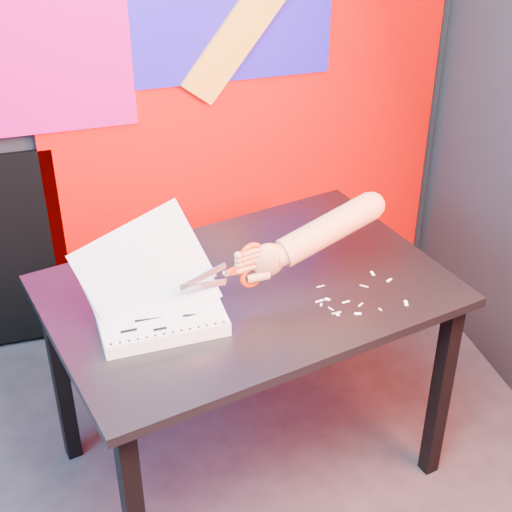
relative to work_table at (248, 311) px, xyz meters
name	(u,v)px	position (x,y,z in m)	size (l,w,h in m)	color
room	(121,229)	(-0.41, -0.58, 0.69)	(3.01, 3.01, 2.71)	black
backdrop	(92,124)	(-0.35, 0.89, 0.30)	(2.88, 0.05, 2.08)	#E60000
work_table	(248,311)	(0.00, 0.00, 0.00)	(1.33, 1.03, 0.75)	black
printout_stack	(159,312)	(-0.29, -0.09, 0.12)	(0.41, 0.27, 0.34)	silver
scissors	(246,267)	(-0.03, -0.08, 0.22)	(0.26, 0.07, 0.15)	silver
hand_forearm	(318,234)	(0.21, -0.02, 0.26)	(0.49, 0.17, 0.18)	#AD7A4B
paper_clippings	(355,299)	(0.29, -0.15, 0.09)	(0.27, 0.20, 0.00)	silver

